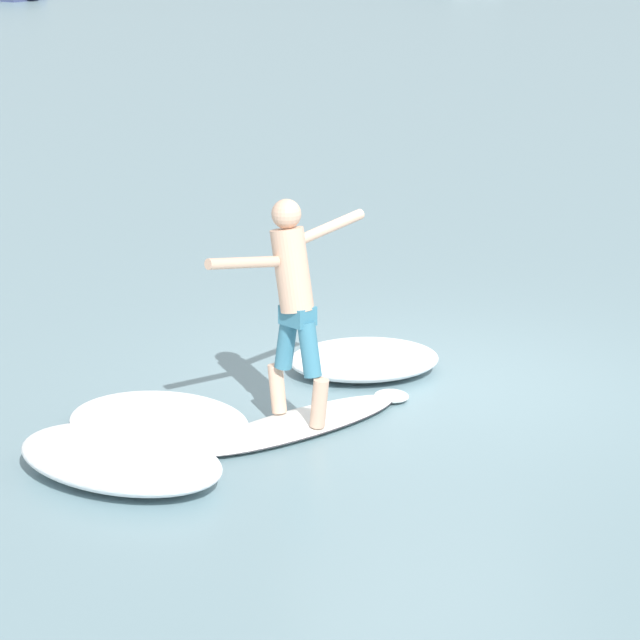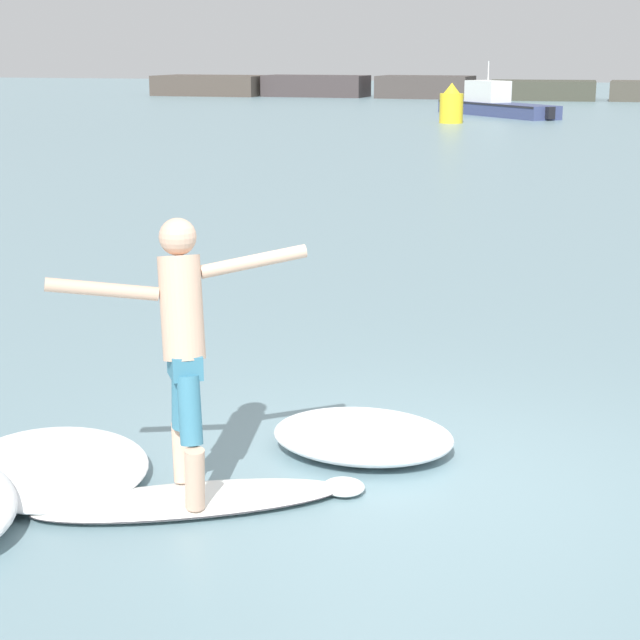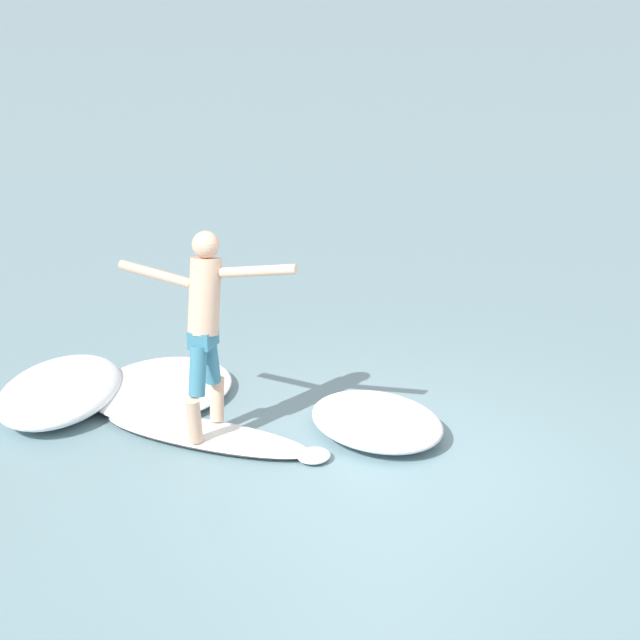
# 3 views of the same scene
# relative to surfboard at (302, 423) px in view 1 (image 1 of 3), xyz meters

# --- Properties ---
(ground_plane) EXTENTS (200.00, 200.00, 0.00)m
(ground_plane) POSITION_rel_surfboard_xyz_m (1.37, 0.93, -0.05)
(ground_plane) COLOR gray
(surfboard) EXTENTS (2.23, 1.57, 0.23)m
(surfboard) POSITION_rel_surfboard_xyz_m (0.00, 0.00, 0.00)
(surfboard) COLOR white
(surfboard) RESTS_ON ground
(surfer) EXTENTS (1.49, 1.03, 1.87)m
(surfer) POSITION_rel_surfboard_xyz_m (-0.07, 0.02, 1.15)
(surfer) COLOR #D6A98C
(surfer) RESTS_ON surfboard
(wave_foam_at_tail) EXTENTS (2.07, 2.06, 0.32)m
(wave_foam_at_tail) POSITION_rel_surfboard_xyz_m (-1.58, -0.77, 0.11)
(wave_foam_at_tail) COLOR white
(wave_foam_at_tail) RESTS_ON ground
(wave_foam_at_nose) EXTENTS (2.08, 2.14, 0.17)m
(wave_foam_at_nose) POSITION_rel_surfboard_xyz_m (-1.19, 0.17, 0.04)
(wave_foam_at_nose) COLOR white
(wave_foam_at_nose) RESTS_ON ground
(wave_foam_beside) EXTENTS (1.44, 1.14, 0.27)m
(wave_foam_beside) POSITION_rel_surfboard_xyz_m (0.84, 1.30, 0.09)
(wave_foam_beside) COLOR white
(wave_foam_beside) RESTS_ON ground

